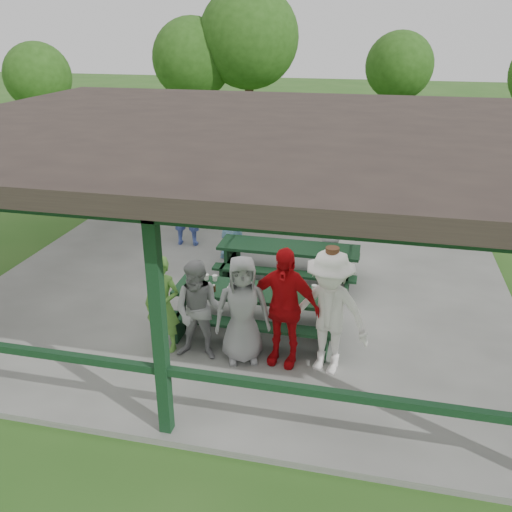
% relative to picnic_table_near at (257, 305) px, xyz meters
% --- Properties ---
extents(ground, '(90.00, 90.00, 0.00)m').
position_rel_picnic_table_near_xyz_m(ground, '(-0.59, 1.20, -0.58)').
color(ground, '#2A571B').
rests_on(ground, ground).
extents(concrete_slab, '(10.00, 8.00, 0.10)m').
position_rel_picnic_table_near_xyz_m(concrete_slab, '(-0.59, 1.20, -0.53)').
color(concrete_slab, slate).
rests_on(concrete_slab, ground).
extents(pavilion_structure, '(10.60, 8.60, 3.24)m').
position_rel_picnic_table_near_xyz_m(pavilion_structure, '(-0.59, 1.20, 2.59)').
color(pavilion_structure, black).
rests_on(pavilion_structure, concrete_slab).
extents(picnic_table_near, '(2.74, 1.39, 0.75)m').
position_rel_picnic_table_near_xyz_m(picnic_table_near, '(0.00, 0.00, 0.00)').
color(picnic_table_near, black).
rests_on(picnic_table_near, concrete_slab).
extents(picnic_table_far, '(2.73, 1.39, 0.75)m').
position_rel_picnic_table_near_xyz_m(picnic_table_far, '(0.17, 2.00, -0.00)').
color(picnic_table_far, black).
rests_on(picnic_table_far, concrete_slab).
extents(table_setting, '(2.37, 0.45, 0.10)m').
position_rel_picnic_table_near_xyz_m(table_setting, '(0.07, 0.04, 0.31)').
color(table_setting, white).
rests_on(table_setting, picnic_table_near).
extents(contestant_green, '(0.60, 0.41, 1.56)m').
position_rel_picnic_table_near_xyz_m(contestant_green, '(-1.30, -0.84, 0.30)').
color(contestant_green, '#589337').
rests_on(contestant_green, concrete_slab).
extents(contestant_grey_left, '(0.79, 0.63, 1.60)m').
position_rel_picnic_table_near_xyz_m(contestant_grey_left, '(-0.68, -0.94, 0.32)').
color(contestant_grey_left, gray).
rests_on(contestant_grey_left, concrete_slab).
extents(contestant_grey_mid, '(0.95, 0.77, 1.69)m').
position_rel_picnic_table_near_xyz_m(contestant_grey_mid, '(-0.04, -0.84, 0.37)').
color(contestant_grey_mid, gray).
rests_on(contestant_grey_mid, concrete_slab).
extents(contestant_red, '(1.15, 0.61, 1.87)m').
position_rel_picnic_table_near_xyz_m(contestant_red, '(0.56, -0.77, 0.45)').
color(contestant_red, red).
rests_on(contestant_red, concrete_slab).
extents(contestant_white_fedora, '(1.37, 1.02, 1.95)m').
position_rel_picnic_table_near_xyz_m(contestant_white_fedora, '(1.23, -0.83, 0.47)').
color(contestant_white_fedora, white).
rests_on(contestant_white_fedora, concrete_slab).
extents(spectator_lblue, '(1.70, 1.13, 1.76)m').
position_rel_picnic_table_near_xyz_m(spectator_lblue, '(-1.18, 2.83, 0.40)').
color(spectator_lblue, '#97CBEA').
rests_on(spectator_lblue, concrete_slab).
extents(spectator_blue, '(0.77, 0.55, 1.97)m').
position_rel_picnic_table_near_xyz_m(spectator_blue, '(-2.45, 3.42, 0.51)').
color(spectator_blue, '#3F52A5').
rests_on(spectator_blue, concrete_slab).
extents(spectator_grey, '(0.87, 0.79, 1.46)m').
position_rel_picnic_table_near_xyz_m(spectator_grey, '(0.92, 2.89, 0.25)').
color(spectator_grey, gray).
rests_on(spectator_grey, concrete_slab).
extents(pickup_truck, '(6.18, 3.70, 1.61)m').
position_rel_picnic_table_near_xyz_m(pickup_truck, '(0.26, 8.68, 0.22)').
color(pickup_truck, silver).
rests_on(pickup_truck, ground).
extents(farm_trailer, '(3.48, 1.90, 1.21)m').
position_rel_picnic_table_near_xyz_m(farm_trailer, '(-1.34, 9.74, 0.02)').
color(farm_trailer, navy).
rests_on(farm_trailer, ground).
extents(tree_far_left, '(3.30, 3.30, 5.15)m').
position_rel_picnic_table_near_xyz_m(tree_far_left, '(-6.09, 14.80, 2.90)').
color(tree_far_left, '#382816').
rests_on(tree_far_left, ground).
extents(tree_left, '(4.05, 4.05, 6.34)m').
position_rel_picnic_table_near_xyz_m(tree_left, '(-3.80, 15.25, 3.71)').
color(tree_left, '#382816').
rests_on(tree_left, ground).
extents(tree_mid, '(2.95, 2.95, 4.60)m').
position_rel_picnic_table_near_xyz_m(tree_mid, '(2.27, 18.12, 2.53)').
color(tree_mid, '#382816').
rests_on(tree_mid, ground).
extents(tree_edge_left, '(2.69, 2.69, 4.21)m').
position_rel_picnic_table_near_xyz_m(tree_edge_left, '(-12.11, 12.92, 2.26)').
color(tree_edge_left, '#382816').
rests_on(tree_edge_left, ground).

